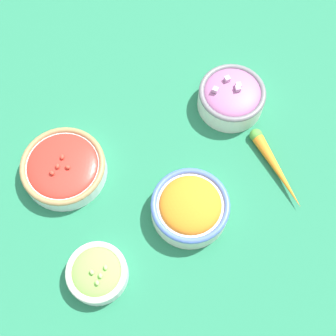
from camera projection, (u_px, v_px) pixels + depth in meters
name	position (u px, v px, depth m)	size (l,w,h in m)	color
ground_plane	(168.00, 174.00, 0.97)	(3.00, 3.00, 0.00)	#23704C
bowl_red_onion	(232.00, 96.00, 1.00)	(0.14, 0.14, 0.07)	silver
bowl_carrots	(190.00, 207.00, 0.91)	(0.15, 0.15, 0.07)	silver
bowl_cherry_tomatoes	(63.00, 167.00, 0.95)	(0.17, 0.17, 0.06)	white
bowl_lettuce	(97.00, 273.00, 0.86)	(0.11, 0.11, 0.05)	white
loose_carrot	(275.00, 166.00, 0.96)	(0.05, 0.19, 0.03)	orange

